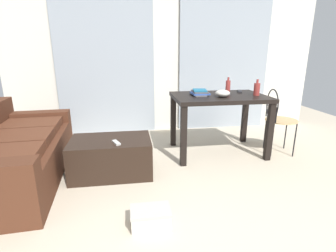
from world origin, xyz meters
TOP-DOWN VIEW (x-y plane):
  - ground_plane at (0.00, 1.11)m, footprint 7.26×7.26m
  - wall_back at (0.00, 3.03)m, footprint 5.11×0.10m
  - curtains at (0.00, 2.94)m, footprint 3.49×0.03m
  - couch at (-1.89, 1.38)m, footprint 1.02×1.93m
  - coffee_table at (-0.86, 1.36)m, footprint 0.87×0.56m
  - craft_table at (0.51, 1.80)m, footprint 1.18×0.80m
  - wire_chair at (1.26, 1.67)m, footprint 0.41×0.43m
  - bottle_near at (0.97, 1.72)m, footprint 0.08×0.08m
  - bottle_far at (0.64, 1.85)m, footprint 0.06×0.06m
  - bowl at (0.50, 1.67)m, footprint 0.18×0.18m
  - book_stack at (0.26, 1.83)m, footprint 0.22×0.30m
  - tv_remote_on_table at (0.86, 1.97)m, footprint 0.10×0.17m
  - scissors at (0.63, 2.01)m, footprint 0.05×0.10m
  - tv_remote_primary at (-0.79, 1.22)m, footprint 0.10×0.15m
  - shoebox at (-0.51, 0.39)m, footprint 0.31×0.21m

SIDE VIEW (x-z plane):
  - ground_plane at x=0.00m, z-range 0.00..0.00m
  - shoebox at x=-0.51m, z-range 0.00..0.14m
  - coffee_table at x=-0.86m, z-range 0.00..0.40m
  - couch at x=-1.89m, z-range -0.08..0.66m
  - tv_remote_primary at x=-0.79m, z-range 0.40..0.42m
  - wire_chair at x=1.26m, z-range 0.10..0.96m
  - craft_table at x=0.51m, z-range 0.27..1.05m
  - scissors at x=0.63m, z-range 0.78..0.78m
  - tv_remote_on_table at x=0.86m, z-range 0.78..0.80m
  - book_stack at x=0.26m, z-range 0.78..0.85m
  - bowl at x=0.50m, z-range 0.78..0.87m
  - bottle_near at x=0.97m, z-range 0.76..0.96m
  - bottle_far at x=0.64m, z-range 0.76..0.98m
  - curtains at x=0.00m, z-range 0.00..2.18m
  - wall_back at x=0.00m, z-range 0.00..2.57m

